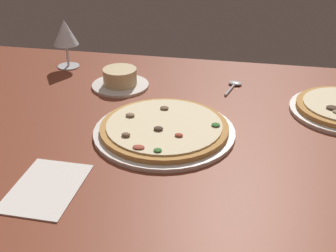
% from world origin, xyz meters
% --- Properties ---
extents(dining_table, '(1.50, 1.10, 0.04)m').
position_xyz_m(dining_table, '(0.00, 0.00, 0.02)').
color(dining_table, brown).
rests_on(dining_table, ground).
extents(pizza_main, '(0.33, 0.33, 0.03)m').
position_xyz_m(pizza_main, '(-0.02, 0.03, 0.05)').
color(pizza_main, white).
rests_on(pizza_main, dining_table).
extents(ramekin_on_saucer, '(0.16, 0.16, 0.05)m').
position_xyz_m(ramekin_on_saucer, '(-0.20, 0.28, 0.06)').
color(ramekin_on_saucer, silver).
rests_on(ramekin_on_saucer, dining_table).
extents(wine_glass_near, '(0.08, 0.08, 0.15)m').
position_xyz_m(wine_glass_near, '(-0.41, 0.40, 0.15)').
color(wine_glass_near, silver).
rests_on(wine_glass_near, dining_table).
extents(paper_menu, '(0.13, 0.19, 0.00)m').
position_xyz_m(paper_menu, '(-0.21, -0.23, 0.04)').
color(paper_menu, white).
rests_on(paper_menu, dining_table).
extents(spoon, '(0.05, 0.11, 0.01)m').
position_xyz_m(spoon, '(0.12, 0.34, 0.04)').
color(spoon, silver).
rests_on(spoon, dining_table).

